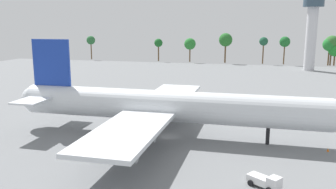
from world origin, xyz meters
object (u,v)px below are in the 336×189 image
(cargo_airplane, at_px, (166,106))
(baggage_tug, at_px, (265,181))
(control_tower, at_px, (312,27))
(safety_cone_nose, at_px, (328,150))

(cargo_airplane, distance_m, baggage_tug, 26.87)
(baggage_tug, height_order, control_tower, control_tower)
(control_tower, bearing_deg, baggage_tug, -99.67)
(cargo_airplane, height_order, control_tower, control_tower)
(baggage_tug, relative_size, safety_cone_nose, 7.99)
(baggage_tug, bearing_deg, cargo_airplane, 135.01)
(baggage_tug, height_order, safety_cone_nose, baggage_tug)
(baggage_tug, distance_m, control_tower, 135.46)
(cargo_airplane, xyz_separation_m, control_tower, (41.18, 113.49, 14.45))
(cargo_airplane, height_order, safety_cone_nose, cargo_airplane)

